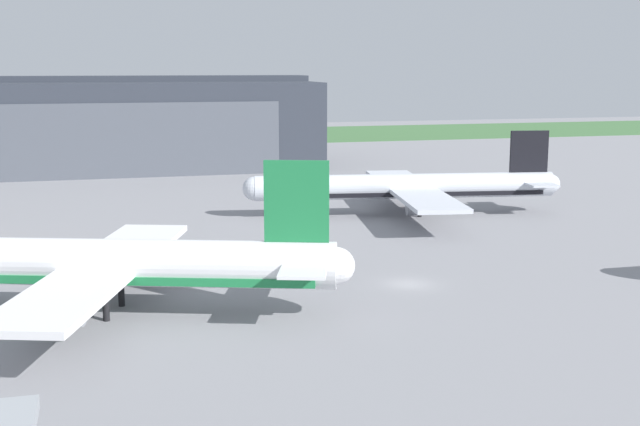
# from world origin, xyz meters

# --- Properties ---
(ground_plane) EXTENTS (440.00, 440.00, 0.00)m
(ground_plane) POSITION_xyz_m (0.00, 0.00, 0.00)
(ground_plane) COLOR gray
(grass_field_strip) EXTENTS (440.00, 56.00, 0.08)m
(grass_field_strip) POSITION_xyz_m (0.00, 170.12, 0.04)
(grass_field_strip) COLOR #426F3E
(grass_field_strip) RESTS_ON ground_plane
(maintenance_hangar) EXTENTS (81.43, 39.92, 18.61)m
(maintenance_hangar) POSITION_xyz_m (-26.03, 103.43, 8.85)
(maintenance_hangar) COLOR #2D333D
(maintenance_hangar) RESTS_ON ground_plane
(airliner_far_right) EXTENTS (44.69, 37.48, 11.67)m
(airliner_far_right) POSITION_xyz_m (12.92, 34.76, 3.93)
(airliner_far_right) COLOR silver
(airliner_far_right) RESTS_ON ground_plane
(airliner_near_right) EXTENTS (42.33, 35.08, 13.14)m
(airliner_near_right) POSITION_xyz_m (-28.99, -1.84, 4.26)
(airliner_near_right) COLOR white
(airliner_near_right) RESTS_ON ground_plane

